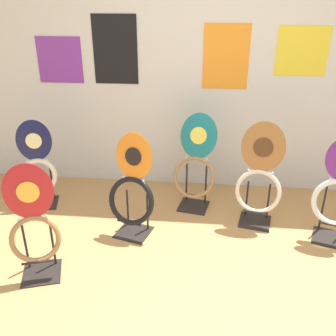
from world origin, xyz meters
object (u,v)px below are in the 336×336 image
at_px(toilet_seat_display_orange_sun, 132,192).
at_px(toilet_seat_display_woodgrain, 259,179).
at_px(toilet_seat_display_teal_sax, 196,165).
at_px(toilet_seat_display_navy_moon, 38,169).
at_px(toilet_seat_display_crimson_swirl, 34,226).

height_order(toilet_seat_display_orange_sun, toilet_seat_display_woodgrain, toilet_seat_display_woodgrain).
relative_size(toilet_seat_display_teal_sax, toilet_seat_display_woodgrain, 0.94).
bearing_deg(toilet_seat_display_orange_sun, toilet_seat_display_teal_sax, 46.46).
xyz_separation_m(toilet_seat_display_navy_moon, toilet_seat_display_woodgrain, (2.10, -0.12, 0.05)).
bearing_deg(toilet_seat_display_teal_sax, toilet_seat_display_crimson_swirl, -134.00).
relative_size(toilet_seat_display_orange_sun, toilet_seat_display_woodgrain, 0.95).
bearing_deg(toilet_seat_display_woodgrain, toilet_seat_display_navy_moon, 176.81).
height_order(toilet_seat_display_orange_sun, toilet_seat_display_teal_sax, toilet_seat_display_orange_sun).
relative_size(toilet_seat_display_teal_sax, toilet_seat_display_crimson_swirl, 1.01).
bearing_deg(toilet_seat_display_woodgrain, toilet_seat_display_orange_sun, -165.35).
distance_m(toilet_seat_display_teal_sax, toilet_seat_display_navy_moon, 1.53).
bearing_deg(toilet_seat_display_navy_moon, toilet_seat_display_orange_sun, -21.71).
xyz_separation_m(toilet_seat_display_orange_sun, toilet_seat_display_navy_moon, (-1.01, 0.40, -0.02)).
relative_size(toilet_seat_display_navy_moon, toilet_seat_display_woodgrain, 0.90).
height_order(toilet_seat_display_navy_moon, toilet_seat_display_crimson_swirl, toilet_seat_display_crimson_swirl).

